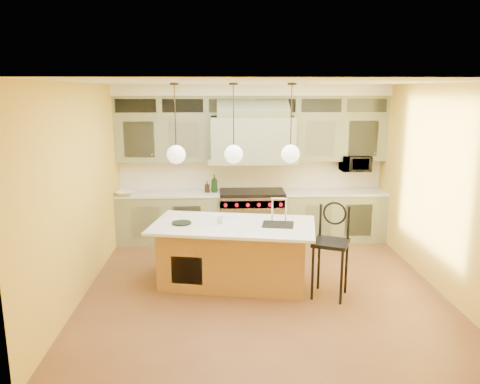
{
  "coord_description": "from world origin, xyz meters",
  "views": [
    {
      "loc": [
        -0.59,
        -6.35,
        2.8
      ],
      "look_at": [
        -0.29,
        0.7,
        1.26
      ],
      "focal_mm": 35.0,
      "sensor_mm": 36.0,
      "label": 1
    }
  ],
  "objects_px": {
    "microwave": "(355,163)",
    "kitchen_island": "(234,252)",
    "range": "(252,215)",
    "counter_stool": "(331,244)"
  },
  "relations": [
    {
      "from": "kitchen_island",
      "to": "counter_stool",
      "type": "distance_m",
      "value": 1.42
    },
    {
      "from": "microwave",
      "to": "kitchen_island",
      "type": "bearing_deg",
      "value": -138.05
    },
    {
      "from": "range",
      "to": "counter_stool",
      "type": "relative_size",
      "value": 0.92
    },
    {
      "from": "kitchen_island",
      "to": "counter_stool",
      "type": "bearing_deg",
      "value": -10.08
    },
    {
      "from": "range",
      "to": "counter_stool",
      "type": "distance_m",
      "value": 2.66
    },
    {
      "from": "kitchen_island",
      "to": "microwave",
      "type": "xyz_separation_m",
      "value": [
        2.35,
        2.11,
        0.98
      ]
    },
    {
      "from": "counter_stool",
      "to": "range",
      "type": "bearing_deg",
      "value": 134.28
    },
    {
      "from": "kitchen_island",
      "to": "microwave",
      "type": "bearing_deg",
      "value": 52.25
    },
    {
      "from": "counter_stool",
      "to": "microwave",
      "type": "bearing_deg",
      "value": 92.34
    },
    {
      "from": "range",
      "to": "kitchen_island",
      "type": "xyz_separation_m",
      "value": [
        -0.4,
        -2.0,
        -0.01
      ]
    }
  ]
}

